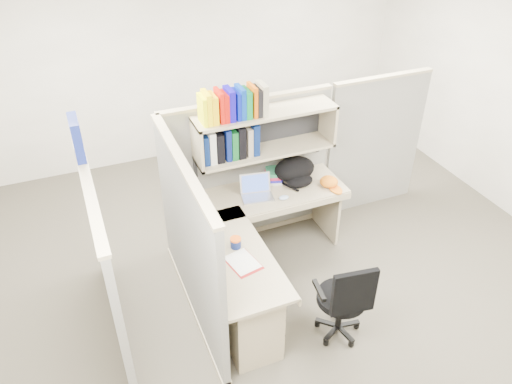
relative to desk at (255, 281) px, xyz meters
name	(u,v)px	position (x,y,z in m)	size (l,w,h in m)	color
ground	(282,284)	(0.41, 0.29, -0.44)	(6.00, 6.00, 0.00)	#3A362D
room_shell	(288,140)	(0.41, 0.29, 1.18)	(6.00, 6.00, 6.00)	#B5AFA4
cubicle	(230,193)	(0.04, 0.74, 0.47)	(3.79, 1.84, 1.95)	#5C5C58
desk	(255,281)	(0.00, 0.00, 0.00)	(1.74, 1.75, 0.73)	gray
laptop	(257,188)	(0.35, 0.81, 0.40)	(0.31, 0.31, 0.22)	#B8B8BD
backpack	(297,172)	(0.83, 0.91, 0.42)	(0.44, 0.34, 0.26)	black
orange_cap	(329,182)	(1.11, 0.73, 0.34)	(0.19, 0.22, 0.10)	#D06712
snack_canister	(236,242)	(-0.11, 0.18, 0.34)	(0.10, 0.10, 0.10)	#0D1A50
tissue_box	(214,276)	(-0.42, -0.18, 0.38)	(0.11, 0.11, 0.18)	#8A714E
mouse	(284,198)	(0.58, 0.68, 0.31)	(0.10, 0.07, 0.04)	#99B2D9
paper_cup	(252,182)	(0.37, 1.02, 0.34)	(0.07, 0.07, 0.10)	silver
book_stack	(273,175)	(0.63, 1.05, 0.35)	(0.17, 0.23, 0.11)	gray
loose_paper	(242,262)	(-0.13, -0.02, 0.29)	(0.21, 0.28, 0.00)	silver
task_chair	(342,311)	(0.60, -0.49, -0.12)	(0.49, 0.45, 0.90)	black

